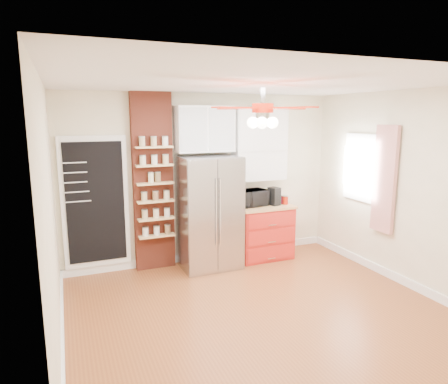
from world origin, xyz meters
name	(u,v)px	position (x,y,z in m)	size (l,w,h in m)	color
floor	(259,310)	(0.00, 0.00, 0.00)	(4.50, 4.50, 0.00)	brown
ceiling	(263,83)	(0.00, 0.00, 2.70)	(4.50, 4.50, 0.00)	white
wall_back	(204,179)	(0.00, 2.00, 1.35)	(4.50, 0.02, 2.70)	#F3E8C3
wall_front	(392,259)	(0.00, -2.00, 1.35)	(4.50, 0.02, 2.70)	#F3E8C3
wall_left	(51,222)	(-2.25, 0.00, 1.35)	(0.02, 4.00, 2.70)	#F3E8C3
wall_right	(407,190)	(2.25, 0.00, 1.35)	(0.02, 4.00, 2.70)	#F3E8C3
chalkboard	(95,203)	(-1.70, 1.96, 1.10)	(0.95, 0.05, 1.95)	white
brick_pillar	(153,183)	(-0.85, 1.92, 1.35)	(0.60, 0.16, 2.70)	brown
fridge	(209,212)	(-0.05, 1.63, 0.88)	(0.90, 0.70, 1.75)	#B2B2B7
upper_glass_cabinet	(204,129)	(-0.05, 1.82, 2.15)	(0.90, 0.35, 0.70)	white
red_cabinet	(263,231)	(0.92, 1.68, 0.45)	(0.94, 0.64, 0.90)	red
upper_shelf_unit	(259,145)	(0.92, 1.85, 1.88)	(0.90, 0.30, 1.15)	white
window	(361,168)	(2.23, 0.90, 1.55)	(0.04, 0.75, 1.05)	white
curtain	(385,179)	(2.18, 0.35, 1.45)	(0.06, 0.40, 1.55)	#B32317
ceiling_fan	(263,109)	(0.00, 0.00, 2.42)	(1.40, 1.40, 0.44)	silver
toaster_oven	(252,198)	(0.72, 1.70, 1.03)	(0.48, 0.33, 0.27)	black
coffee_maker	(274,196)	(1.08, 1.61, 1.05)	(0.14, 0.18, 0.29)	black
canister_left	(285,200)	(1.29, 1.59, 0.97)	(0.09, 0.09, 0.14)	#AD1B09
canister_right	(284,200)	(1.29, 1.65, 0.96)	(0.09, 0.09, 0.13)	#B70A2E
pantry_jar_oats	(151,178)	(-0.91, 1.78, 1.44)	(0.08, 0.08, 0.14)	beige
pantry_jar_beans	(158,177)	(-0.80, 1.81, 1.44)	(0.09, 0.09, 0.14)	brown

